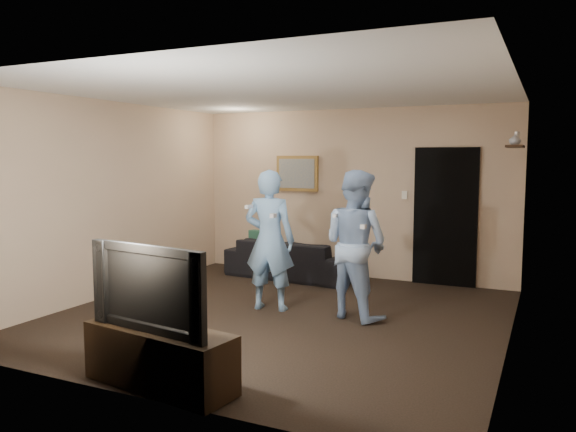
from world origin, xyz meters
The scene contains 19 objects.
ground centered at (0.00, 0.00, 0.00)m, with size 5.00×5.00×0.00m, color black.
ceiling centered at (0.00, 0.00, 2.60)m, with size 5.00×5.00×0.04m, color silver.
wall_back centered at (0.00, 2.50, 1.30)m, with size 5.00×0.04×2.60m, color tan.
wall_front centered at (0.00, -2.50, 1.30)m, with size 5.00×0.04×2.60m, color tan.
wall_left centered at (-2.50, 0.00, 1.30)m, with size 0.04×5.00×2.60m, color tan.
wall_right centered at (2.50, 0.00, 1.30)m, with size 0.04×5.00×2.60m, color tan.
sofa centered at (-0.78, 2.00, 0.29)m, with size 2.01×0.79×0.59m, color black.
throw_pillow centered at (-1.30, 2.00, 0.48)m, with size 0.44×0.14×0.44m, color #194C3C.
painting_frame centered at (-0.90, 2.48, 1.60)m, with size 0.72×0.05×0.57m, color olive.
painting_canvas centered at (-0.90, 2.45, 1.60)m, with size 0.62×0.01×0.47m, color slate.
doorway centered at (1.45, 2.47, 1.00)m, with size 0.90×0.06×2.00m, color black.
light_switch centered at (0.85, 2.48, 1.30)m, with size 0.08×0.02×0.12m, color silver.
wall_shelf centered at (2.39, 1.80, 1.99)m, with size 0.20×0.60×0.03m, color black.
shelf_vase centered at (2.39, 1.70, 2.08)m, with size 0.14×0.14×0.15m, color #BCBCC1.
shelf_figurine centered at (2.39, 2.07, 2.09)m, with size 0.06×0.06×0.18m, color silver.
tv_console centered at (0.03, -2.27, 0.25)m, with size 1.33×0.43×0.48m, color black.
television centered at (0.03, -2.27, 0.83)m, with size 1.20×0.16×0.69m, color black.
wii_player_left centered at (-0.25, 0.21, 0.86)m, with size 0.67×0.54×1.71m.
wii_player_right centered at (0.80, 0.33, 0.86)m, with size 1.01×0.91×1.71m.
Camera 1 is at (2.82, -5.79, 1.84)m, focal length 35.00 mm.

